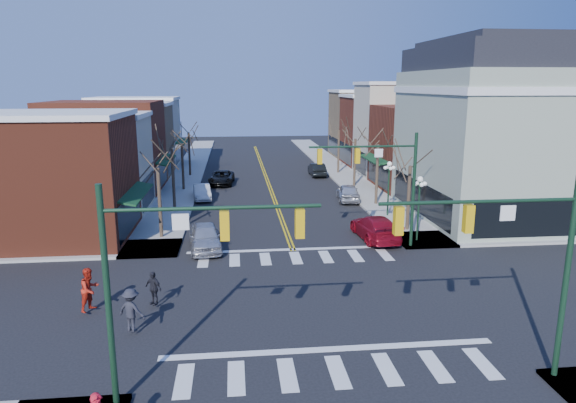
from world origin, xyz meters
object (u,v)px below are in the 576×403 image
object	(u,v)px
pedestrian_dark_a	(153,288)
car_right_far	(317,170)
car_right_near	(375,228)
victorian_corner	(500,130)
pedestrian_red_b	(90,289)
car_left_mid	(202,192)
lamppost_corner	(419,198)
pedestrian_dark_b	(131,310)
lamppost_midblock	(389,179)
car_right_mid	(348,192)
car_left_near	(205,237)
car_left_far	(222,178)

from	to	relation	value
pedestrian_dark_a	car_right_far	bearing A→B (deg)	105.53
car_right_near	victorian_corner	bearing A→B (deg)	-158.37
victorian_corner	pedestrian_dark_a	world-z (taller)	victorian_corner
pedestrian_red_b	pedestrian_dark_a	distance (m)	2.73
pedestrian_red_b	pedestrian_dark_a	world-z (taller)	pedestrian_red_b
car_left_mid	car_right_far	world-z (taller)	car_right_far
lamppost_corner	car_right_near	xyz separation A→B (m)	(-2.52, 0.92, -2.18)
car_left_mid	pedestrian_dark_b	size ratio (longest dim) A/B	2.20
lamppost_midblock	car_left_mid	world-z (taller)	lamppost_midblock
car_right_near	car_right_far	bearing A→B (deg)	-93.61
car_right_mid	car_right_far	world-z (taller)	car_right_mid
lamppost_corner	pedestrian_dark_a	xyz separation A→B (m)	(-15.50, -8.43, -2.03)
pedestrian_dark_b	lamppost_midblock	bearing A→B (deg)	-107.59
victorian_corner	pedestrian_dark_a	bearing A→B (deg)	-148.77
lamppost_corner	car_left_near	size ratio (longest dim) A/B	0.93
lamppost_corner	pedestrian_red_b	distance (m)	20.29
car_left_near	pedestrian_dark_b	xyz separation A→B (m)	(-2.39, -10.94, 0.27)
pedestrian_red_b	lamppost_corner	bearing A→B (deg)	-32.38
car_left_near	pedestrian_red_b	distance (m)	9.85
lamppost_midblock	pedestrian_red_b	size ratio (longest dim) A/B	2.19
victorian_corner	car_right_far	bearing A→B (deg)	119.24
pedestrian_dark_b	car_right_mid	bearing A→B (deg)	-96.45
car_left_far	pedestrian_dark_b	xyz separation A→B (m)	(-2.98, -32.28, 0.37)
car_right_near	lamppost_midblock	bearing A→B (deg)	-117.83
lamppost_midblock	car_right_mid	size ratio (longest dim) A/B	0.97
victorian_corner	car_right_near	distance (m)	13.32
lamppost_corner	car_right_near	distance (m)	3.46
lamppost_corner	car_right_far	xyz separation A→B (m)	(-2.47, 25.25, -2.25)
car_right_mid	lamppost_corner	bearing A→B (deg)	104.40
car_left_near	car_left_far	bearing A→B (deg)	82.35
victorian_corner	pedestrian_red_b	bearing A→B (deg)	-150.83
lamppost_midblock	pedestrian_dark_b	bearing A→B (deg)	-132.36
car_left_near	pedestrian_red_b	world-z (taller)	pedestrian_red_b
car_left_far	car_right_near	distance (m)	22.86
lamppost_midblock	car_left_far	size ratio (longest dim) A/B	0.87
lamppost_midblock	pedestrian_dark_b	xyz separation A→B (m)	(-15.98, -17.53, -1.90)
lamppost_corner	car_right_near	world-z (taller)	lamppost_corner
lamppost_midblock	car_right_near	world-z (taller)	lamppost_midblock
car_right_near	car_left_mid	bearing A→B (deg)	-51.58
car_left_near	car_left_far	xyz separation A→B (m)	(0.59, 21.33, -0.10)
lamppost_corner	pedestrian_red_b	bearing A→B (deg)	-154.22
car_right_mid	pedestrian_dark_a	xyz separation A→B (m)	(-13.70, -20.81, 0.17)
pedestrian_dark_a	pedestrian_dark_b	bearing A→B (deg)	-63.87
car_left_mid	car_left_far	distance (m)	7.05
pedestrian_dark_b	lamppost_corner	bearing A→B (deg)	-120.62
car_right_far	pedestrian_dark_b	xyz separation A→B (m)	(-13.51, -36.28, 0.35)
pedestrian_red_b	victorian_corner	bearing A→B (deg)	-28.99
lamppost_corner	car_right_near	bearing A→B (deg)	159.86
car_left_near	victorian_corner	bearing A→B (deg)	9.49
car_right_near	car_right_mid	size ratio (longest dim) A/B	1.21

